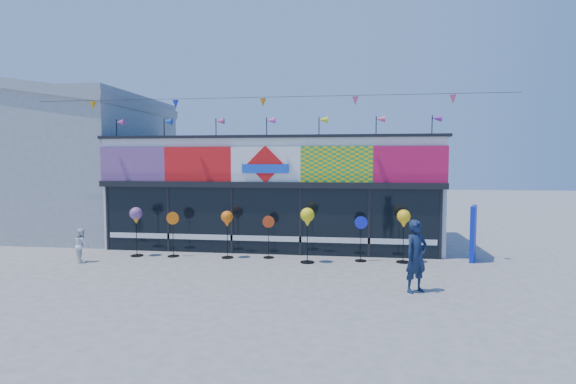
% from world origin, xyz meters
% --- Properties ---
extents(ground, '(80.00, 80.00, 0.00)m').
position_xyz_m(ground, '(0.00, 0.00, 0.00)').
color(ground, slate).
rests_on(ground, ground).
extents(kite_shop, '(16.00, 5.70, 5.31)m').
position_xyz_m(kite_shop, '(0.00, 5.94, 2.05)').
color(kite_shop, white).
rests_on(kite_shop, ground).
extents(neighbour_building, '(8.18, 7.20, 6.87)m').
position_xyz_m(neighbour_building, '(-10.00, 7.00, 3.20)').
color(neighbour_building, '#A3A5A8').
rests_on(neighbour_building, ground).
extents(blue_sign, '(0.42, 0.88, 1.78)m').
position_xyz_m(blue_sign, '(6.80, 3.33, 0.89)').
color(blue_sign, '#0C20BD').
rests_on(blue_sign, ground).
extents(spinner_0, '(0.42, 0.42, 1.66)m').
position_xyz_m(spinner_0, '(-4.26, 2.51, 1.33)').
color(spinner_0, black).
rests_on(spinner_0, ground).
extents(spinner_1, '(0.42, 0.38, 1.51)m').
position_xyz_m(spinner_1, '(-3.01, 2.61, 0.80)').
color(spinner_1, black).
rests_on(spinner_1, ground).
extents(spinner_2, '(0.40, 0.40, 1.57)m').
position_xyz_m(spinner_2, '(-1.15, 2.65, 1.26)').
color(spinner_2, black).
rests_on(spinner_2, ground).
extents(spinner_3, '(0.39, 0.36, 1.40)m').
position_xyz_m(spinner_3, '(0.20, 2.84, 0.74)').
color(spinner_3, black).
rests_on(spinner_3, ground).
extents(spinner_4, '(0.44, 0.44, 1.75)m').
position_xyz_m(spinner_4, '(1.54, 2.31, 1.40)').
color(spinner_4, black).
rests_on(spinner_4, ground).
extents(spinner_5, '(0.41, 0.37, 1.45)m').
position_xyz_m(spinner_5, '(3.22, 2.75, 0.77)').
color(spinner_5, black).
rests_on(spinner_5, ground).
extents(spinner_6, '(0.43, 0.43, 1.69)m').
position_xyz_m(spinner_6, '(4.54, 2.74, 1.35)').
color(spinner_6, black).
rests_on(spinner_6, ground).
extents(adult_man, '(0.77, 0.73, 1.78)m').
position_xyz_m(adult_man, '(4.48, -0.48, 0.89)').
color(adult_man, '#13213D').
rests_on(adult_man, ground).
extents(child, '(0.58, 0.59, 1.08)m').
position_xyz_m(child, '(-5.59, 1.45, 0.54)').
color(child, white).
rests_on(child, ground).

